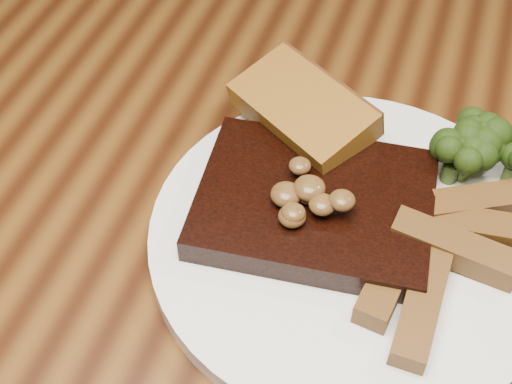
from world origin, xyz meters
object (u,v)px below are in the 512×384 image
(plate, at_px, (350,239))
(potato_wedges, at_px, (430,254))
(chair_far, at_px, (356,23))
(dining_table, at_px, (281,274))
(steak, at_px, (314,206))
(garlic_bread, at_px, (301,128))

(plate, distance_m, potato_wedges, 0.06)
(chair_far, bearing_deg, potato_wedges, 121.49)
(dining_table, height_order, chair_far, chair_far)
(steak, bearing_deg, chair_far, 92.55)
(chair_far, distance_m, garlic_bread, 0.69)
(steak, xyz_separation_m, potato_wedges, (0.09, -0.02, -0.00))
(dining_table, bearing_deg, potato_wedges, -14.75)
(plate, xyz_separation_m, steak, (-0.03, 0.01, 0.02))
(dining_table, xyz_separation_m, potato_wedges, (0.11, -0.03, 0.12))
(plate, height_order, steak, steak)
(chair_far, relative_size, potato_wedges, 7.21)
(chair_far, bearing_deg, dining_table, 112.76)
(plate, bearing_deg, garlic_bread, 126.88)
(potato_wedges, bearing_deg, dining_table, 165.25)
(chair_far, distance_m, plate, 0.76)
(chair_far, xyz_separation_m, steak, (0.09, -0.68, 0.33))
(dining_table, distance_m, potato_wedges, 0.17)
(chair_far, height_order, plate, chair_far)
(plate, bearing_deg, chair_far, 100.23)
(plate, bearing_deg, steak, 166.34)
(dining_table, height_order, potato_wedges, potato_wedges)
(chair_far, relative_size, plate, 2.82)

